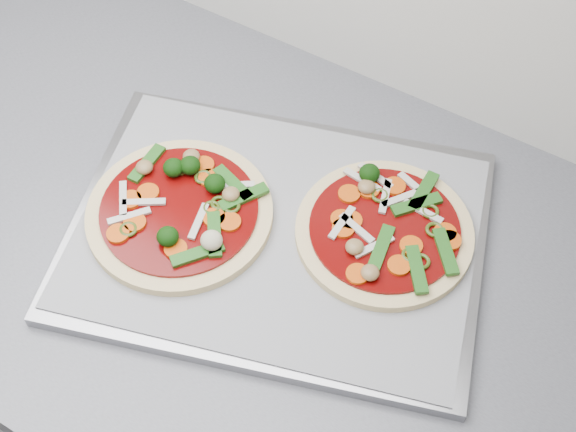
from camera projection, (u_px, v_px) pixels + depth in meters
The scene contains 5 objects.
countertop at pixel (350, 305), 0.87m from camera, with size 3.60×0.60×0.04m, color slate.
baking_tray at pixel (277, 235), 0.89m from camera, with size 0.45×0.33×0.01m, color gray.
parchment at pixel (277, 230), 0.88m from camera, with size 0.43×0.31×0.00m, color gray.
pizza_left at pixel (181, 210), 0.89m from camera, with size 0.29×0.29×0.04m.
pizza_right at pixel (385, 230), 0.87m from camera, with size 0.27×0.27×0.03m.
Camera 1 is at (0.17, 0.90, 1.64)m, focal length 50.00 mm.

